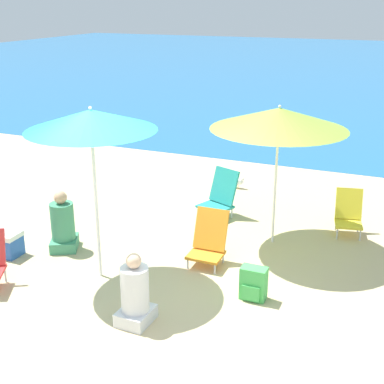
{
  "coord_description": "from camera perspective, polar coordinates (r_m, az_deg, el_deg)",
  "views": [
    {
      "loc": [
        2.78,
        -5.08,
        3.49
      ],
      "look_at": [
        0.12,
        1.25,
        1.0
      ],
      "focal_mm": 50.0,
      "sensor_mm": 36.0,
      "label": 1
    }
  ],
  "objects": [
    {
      "name": "seagull",
      "position": [
        10.44,
        4.87,
        1.15
      ],
      "size": [
        0.27,
        0.11,
        0.23
      ],
      "color": "gold",
      "rests_on": "ground"
    },
    {
      "name": "person_seated_far",
      "position": [
        8.05,
        -13.6,
        -3.52
      ],
      "size": [
        0.54,
        0.57,
        0.9
      ],
      "rotation": [
        0.0,
        0.0,
        0.48
      ],
      "color": "#3F8C66",
      "rests_on": "ground"
    },
    {
      "name": "beach_umbrella_lime",
      "position": [
        7.65,
        9.27,
        7.73
      ],
      "size": [
        1.96,
        1.96,
        2.1
      ],
      "color": "white",
      "rests_on": "ground"
    },
    {
      "name": "ground_plane",
      "position": [
        6.77,
        -5.17,
        -11.22
      ],
      "size": [
        60.0,
        60.0,
        0.0
      ],
      "primitive_type": "plane",
      "color": "#C6B284"
    },
    {
      "name": "person_seated_near",
      "position": [
        6.16,
        -6.09,
        -10.88
      ],
      "size": [
        0.37,
        0.43,
        0.86
      ],
      "rotation": [
        0.0,
        0.0,
        -0.04
      ],
      "color": "silver",
      "rests_on": "ground"
    },
    {
      "name": "beach_chair_teal",
      "position": [
        9.02,
        3.02,
        -0.33
      ],
      "size": [
        0.67,
        0.7,
        0.8
      ],
      "rotation": [
        0.0,
        0.0,
        -0.38
      ],
      "color": "silver",
      "rests_on": "ground"
    },
    {
      "name": "backpack_green",
      "position": [
        6.67,
        6.57,
        -9.69
      ],
      "size": [
        0.32,
        0.22,
        0.42
      ],
      "color": "#47B756",
      "rests_on": "ground"
    },
    {
      "name": "beach_chair_yellow",
      "position": [
        8.71,
        16.37,
        -2.17
      ],
      "size": [
        0.5,
        0.57,
        0.69
      ],
      "rotation": [
        0.0,
        0.0,
        0.21
      ],
      "color": "silver",
      "rests_on": "ground"
    },
    {
      "name": "cooler_box",
      "position": [
        8.19,
        -19.47,
        -5.14
      ],
      "size": [
        0.52,
        0.31,
        0.36
      ],
      "color": "#2859B2",
      "rests_on": "ground"
    },
    {
      "name": "sea_water",
      "position": [
        31.51,
        18.02,
        12.66
      ],
      "size": [
        60.0,
        40.0,
        0.01
      ],
      "color": "#23669E",
      "rests_on": "ground"
    },
    {
      "name": "beach_chair_orange",
      "position": [
        7.44,
        1.8,
        -5.15
      ],
      "size": [
        0.47,
        0.54,
        0.75
      ],
      "rotation": [
        0.0,
        0.0,
        0.02
      ],
      "color": "silver",
      "rests_on": "ground"
    },
    {
      "name": "beach_umbrella_teal",
      "position": [
        6.61,
        -10.74,
        7.52
      ],
      "size": [
        1.62,
        1.62,
        2.28
      ],
      "color": "white",
      "rests_on": "ground"
    }
  ]
}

